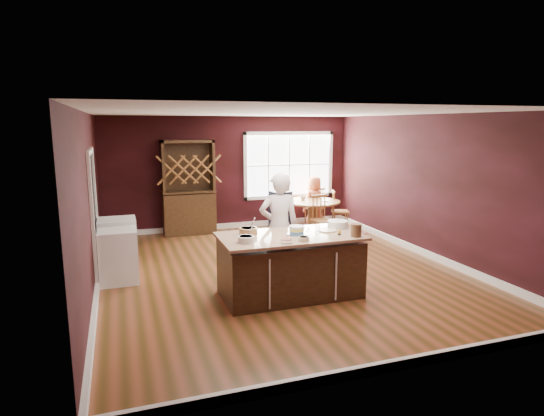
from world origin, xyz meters
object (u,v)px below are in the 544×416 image
at_px(chair_east, 340,210).
at_px(kitchen_island, 290,266).
at_px(toddler, 277,198).
at_px(high_chair, 280,210).
at_px(layer_cake, 297,230).
at_px(dining_table, 312,210).
at_px(chair_north, 314,206).
at_px(chair_south, 323,219).
at_px(seated_woman, 314,202).
at_px(dryer, 118,245).
at_px(hutch, 188,188).
at_px(washer, 118,256).
at_px(baker, 279,227).

bearing_deg(chair_east, kitchen_island, 162.11).
bearing_deg(toddler, high_chair, -12.69).
relative_size(layer_cake, high_chair, 0.31).
bearing_deg(dining_table, layer_cake, -117.18).
xyz_separation_m(kitchen_island, chair_north, (2.31, 4.31, 0.04)).
bearing_deg(high_chair, layer_cake, -123.39).
xyz_separation_m(kitchen_island, chair_south, (1.80, 2.69, 0.07)).
height_order(seated_woman, dryer, seated_woman).
relative_size(hutch, dryer, 2.37).
height_order(layer_cake, seated_woman, seated_woman).
bearing_deg(seated_woman, chair_south, 50.47).
relative_size(chair_east, seated_woman, 0.76).
bearing_deg(chair_north, layer_cake, 53.76).
bearing_deg(kitchen_island, seated_woman, 61.59).
xyz_separation_m(chair_north, high_chair, (-1.06, -0.43, 0.02)).
xyz_separation_m(hutch, washer, (-1.58, -2.94, -0.65)).
xyz_separation_m(baker, washer, (-2.48, 0.72, -0.45)).
xyz_separation_m(layer_cake, chair_south, (1.71, 2.70, -0.48)).
bearing_deg(chair_north, washer, 22.44).
height_order(toddler, washer, toddler).
height_order(chair_north, high_chair, high_chair).
distance_m(hutch, dryer, 2.86).
relative_size(chair_east, high_chair, 0.96).
bearing_deg(hutch, washer, -118.29).
bearing_deg(chair_south, high_chair, 106.34).
height_order(chair_south, seated_woman, seated_woman).
xyz_separation_m(chair_south, hutch, (-2.63, 1.66, 0.57)).
relative_size(dining_table, seated_woman, 1.02).
relative_size(baker, washer, 2.05).
bearing_deg(washer, high_chair, 34.03).
height_order(chair_south, washer, chair_south).
relative_size(seated_woman, washer, 1.46).
xyz_separation_m(layer_cake, toddler, (1.07, 3.90, -0.17)).
bearing_deg(kitchen_island, toddler, 73.27).
bearing_deg(washer, chair_south, 16.87).
bearing_deg(layer_cake, seated_woman, 62.70).
height_order(layer_cake, dryer, layer_cake).
bearing_deg(high_chair, dryer, -170.37).
relative_size(layer_cake, toddler, 1.21).
distance_m(toddler, dryer, 4.04).
relative_size(baker, toddler, 6.79).
height_order(seated_woman, toddler, seated_woman).
bearing_deg(kitchen_island, baker, 83.87).
distance_m(chair_north, hutch, 3.19).
relative_size(layer_cake, chair_east, 0.33).
distance_m(kitchen_island, hutch, 4.48).
relative_size(chair_east, hutch, 0.45).
bearing_deg(high_chair, hutch, 150.19).
relative_size(kitchen_island, dryer, 2.28).
xyz_separation_m(chair_east, washer, (-5.08, -2.18, -0.05)).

